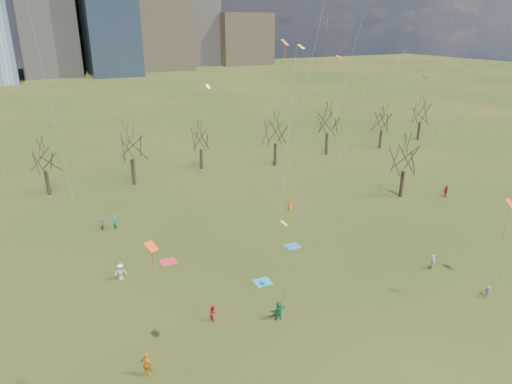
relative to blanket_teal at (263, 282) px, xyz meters
name	(u,v)px	position (x,y,z in m)	size (l,w,h in m)	color
ground	(317,312)	(2.09, -6.30, -0.01)	(500.00, 500.00, 0.00)	black
bare_tree_row	(181,145)	(2.00, 30.92, 6.10)	(113.04, 29.80, 9.50)	black
blanket_teal	(263,282)	(0.00, 0.00, 0.00)	(1.60, 1.50, 0.03)	teal
blanket_navy	(292,246)	(6.35, 5.18, 0.00)	(1.60, 1.50, 0.03)	#245FAB
blanket_crimson	(168,262)	(-7.02, 7.87, 0.00)	(1.60, 1.50, 0.03)	#BB2534
person_1	(433,262)	(16.51, -5.32, 0.78)	(0.58, 0.38, 1.59)	silver
person_2	(213,313)	(-6.39, -3.45, 0.73)	(0.73, 0.57, 1.49)	red
person_3	(488,292)	(17.06, -11.26, 0.59)	(0.78, 0.45, 1.21)	slate
person_4	(147,365)	(-12.85, -7.32, 0.91)	(1.08, 0.45, 1.84)	orange
person_5	(279,310)	(-1.43, -5.71, 0.84)	(1.58, 0.50, 1.70)	#176A41
person_9	(121,272)	(-12.06, 6.50, 0.85)	(1.11, 0.64, 1.72)	silver
person_10	(446,191)	(33.65, 8.71, 0.87)	(1.04, 0.43, 1.77)	maroon
person_11	(102,224)	(-11.91, 19.02, 0.71)	(1.35, 0.43, 1.45)	slate
person_12	(290,205)	(11.47, 14.39, 0.69)	(0.69, 0.45, 1.41)	orange
person_13	(115,222)	(-10.47, 18.43, 0.89)	(0.66, 0.43, 1.82)	#1B795C
kites_airborne	(272,118)	(4.90, 7.66, 14.02)	(59.12, 45.68, 36.52)	#E63F13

